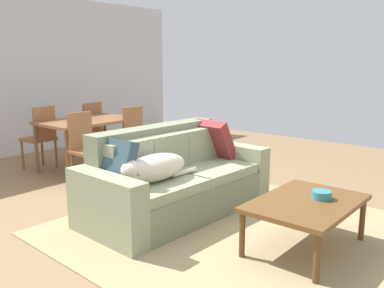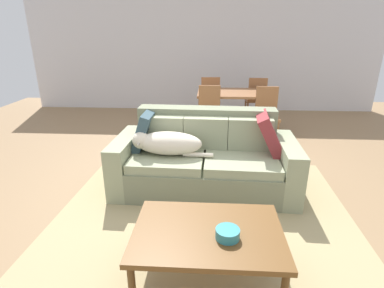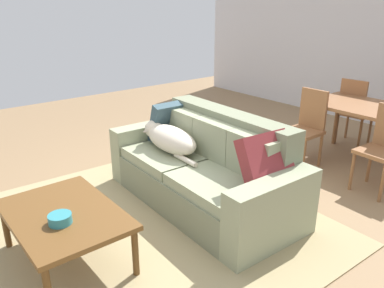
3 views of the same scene
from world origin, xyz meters
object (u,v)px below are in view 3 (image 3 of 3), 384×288
object	(u,v)px
coffee_table	(64,217)
dining_table	(368,112)
throw_pillow_by_right_arm	(267,162)
dining_chair_near_left	(307,125)
dining_chair_far_left	(354,109)
bowl_on_coffee_table	(60,219)
dog_on_left_cushion	(169,138)
throw_pillow_by_left_arm	(169,121)
dining_chair_near_right	(384,145)
couch	(206,171)

from	to	relation	value
coffee_table	dining_table	bearing A→B (deg)	83.07
coffee_table	throw_pillow_by_right_arm	bearing A→B (deg)	65.53
dining_chair_near_left	dining_chair_far_left	xyz separation A→B (m)	(0.01, 1.09, 0.01)
dining_chair_far_left	coffee_table	bearing A→B (deg)	84.94
bowl_on_coffee_table	dining_chair_near_left	bearing A→B (deg)	92.66
coffee_table	dog_on_left_cushion	bearing A→B (deg)	109.90
dog_on_left_cushion	throw_pillow_by_left_arm	bearing A→B (deg)	146.04
throw_pillow_by_left_arm	coffee_table	size ratio (longest dim) A/B	0.42
dog_on_left_cushion	throw_pillow_by_right_arm	world-z (taller)	throw_pillow_by_right_arm
dining_chair_near_right	dining_chair_far_left	xyz separation A→B (m)	(-0.94, 1.07, 0.01)
throw_pillow_by_left_arm	bowl_on_coffee_table	size ratio (longest dim) A/B	2.70
bowl_on_coffee_table	dining_chair_near_right	bearing A→B (deg)	75.90
throw_pillow_by_left_arm	dining_chair_far_left	bearing A→B (deg)	73.53
dining_table	bowl_on_coffee_table	bearing A→B (deg)	-94.74
throw_pillow_by_right_arm	dining_chair_near_left	size ratio (longest dim) A/B	0.51
dining_chair_far_left	dog_on_left_cushion	bearing A→B (deg)	75.21
dining_table	dining_chair_near_left	size ratio (longest dim) A/B	1.42
coffee_table	dining_chair_near_left	distance (m)	3.08
dog_on_left_cushion	dining_chair_far_left	size ratio (longest dim) A/B	0.97
dog_on_left_cushion	throw_pillow_by_right_arm	size ratio (longest dim) A/B	1.92
dog_on_left_cushion	dining_chair_near_right	world-z (taller)	dining_chair_near_right
dining_chair_near_left	dining_chair_near_right	size ratio (longest dim) A/B	1.01
couch	throw_pillow_by_left_arm	distance (m)	0.80
dining_table	dining_chair_near_left	xyz separation A→B (m)	(-0.46, -0.57, -0.17)
throw_pillow_by_right_arm	dining_chair_near_left	world-z (taller)	dining_chair_near_left
throw_pillow_by_left_arm	dining_table	size ratio (longest dim) A/B	0.34
dog_on_left_cushion	throw_pillow_by_left_arm	distance (m)	0.37
throw_pillow_by_left_arm	throw_pillow_by_right_arm	size ratio (longest dim) A/B	0.95
dining_chair_near_left	dining_table	bearing A→B (deg)	51.00
throw_pillow_by_right_arm	dining_table	xyz separation A→B (m)	(-0.24, 2.14, 0.00)
dining_table	dining_chair_far_left	distance (m)	0.71
coffee_table	dining_chair_far_left	xyz separation A→B (m)	(-0.01, 4.18, 0.13)
dining_table	dining_chair_far_left	xyz separation A→B (m)	(-0.45, 0.53, -0.16)
dog_on_left_cushion	dining_chair_far_left	xyz separation A→B (m)	(0.48, 2.83, -0.07)
throw_pillow_by_left_arm	couch	bearing A→B (deg)	-6.40
dog_on_left_cushion	coffee_table	bearing A→B (deg)	-68.03
coffee_table	dining_chair_near_left	xyz separation A→B (m)	(-0.01, 3.08, 0.12)
throw_pillow_by_right_arm	dining_chair_far_left	xyz separation A→B (m)	(-0.69, 2.67, -0.15)
coffee_table	dining_chair_near_right	bearing A→B (deg)	73.28
dining_chair_near_left	dog_on_left_cushion	bearing A→B (deg)	-105.53
couch	throw_pillow_by_right_arm	xyz separation A→B (m)	(0.73, 0.03, 0.34)
coffee_table	dining_table	world-z (taller)	dining_table
dining_table	throw_pillow_by_left_arm	bearing A→B (deg)	-120.34
couch	bowl_on_coffee_table	xyz separation A→B (m)	(0.18, -1.55, 0.13)
coffee_table	bowl_on_coffee_table	world-z (taller)	bowl_on_coffee_table
throw_pillow_by_right_arm	dining_chair_near_right	xyz separation A→B (m)	(0.25, 1.60, -0.16)
throw_pillow_by_left_arm	dining_chair_near_left	xyz separation A→B (m)	(0.77, 1.52, -0.15)
throw_pillow_by_left_arm	dining_chair_far_left	world-z (taller)	dining_chair_far_left
bowl_on_coffee_table	dining_chair_far_left	xyz separation A→B (m)	(-0.14, 4.25, 0.05)
dining_chair_near_right	couch	bearing A→B (deg)	-117.83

